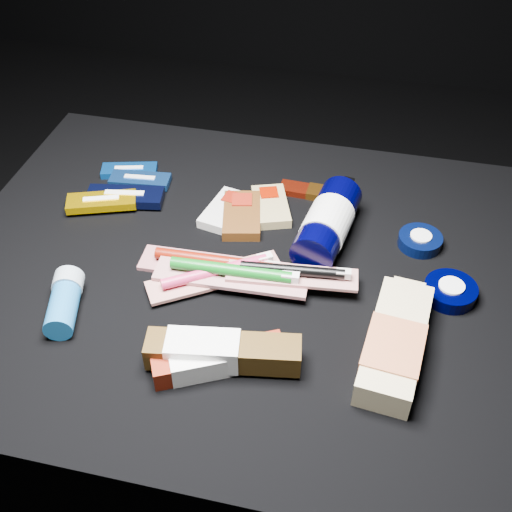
% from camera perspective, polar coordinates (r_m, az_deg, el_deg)
% --- Properties ---
extents(ground, '(3.00, 3.00, 0.00)m').
position_cam_1_polar(ground, '(1.34, -0.74, -13.53)').
color(ground, black).
rests_on(ground, ground).
extents(cloth_table, '(0.98, 0.78, 0.40)m').
position_cam_1_polar(cloth_table, '(1.18, -0.83, -8.10)').
color(cloth_table, black).
rests_on(cloth_table, ground).
extents(luna_bar_0, '(0.11, 0.06, 0.01)m').
position_cam_1_polar(luna_bar_0, '(1.26, -11.19, 7.48)').
color(luna_bar_0, blue).
rests_on(luna_bar_0, cloth_table).
extents(luna_bar_1, '(0.11, 0.05, 0.01)m').
position_cam_1_polar(luna_bar_1, '(1.22, -10.26, 6.66)').
color(luna_bar_1, navy).
rests_on(luna_bar_1, cloth_table).
extents(luna_bar_2, '(0.14, 0.07, 0.02)m').
position_cam_1_polar(luna_bar_2, '(1.18, -11.57, 5.20)').
color(luna_bar_2, black).
rests_on(luna_bar_2, cloth_table).
extents(luna_bar_3, '(0.13, 0.08, 0.02)m').
position_cam_1_polar(luna_bar_3, '(1.17, -13.56, 4.72)').
color(luna_bar_3, '#DFA900').
rests_on(luna_bar_3, cloth_table).
extents(clif_bar_0, '(0.09, 0.13, 0.02)m').
position_cam_1_polar(clif_bar_0, '(1.12, -1.27, 3.80)').
color(clif_bar_0, '#4C290E').
rests_on(clif_bar_0, cloth_table).
extents(clif_bar_1, '(0.08, 0.12, 0.02)m').
position_cam_1_polar(clif_bar_1, '(1.14, -2.62, 4.18)').
color(clif_bar_1, silver).
rests_on(clif_bar_1, cloth_table).
extents(clif_bar_2, '(0.09, 0.12, 0.02)m').
position_cam_1_polar(clif_bar_2, '(1.14, 1.30, 4.58)').
color(clif_bar_2, tan).
rests_on(clif_bar_2, cloth_table).
extents(power_bar, '(0.11, 0.04, 0.01)m').
position_cam_1_polar(power_bar, '(1.18, 5.14, 5.68)').
color(power_bar, maroon).
rests_on(power_bar, cloth_table).
extents(lotion_bottle, '(0.10, 0.23, 0.07)m').
position_cam_1_polar(lotion_bottle, '(1.07, 6.37, 2.89)').
color(lotion_bottle, black).
rests_on(lotion_bottle, cloth_table).
extents(cream_tin_upper, '(0.07, 0.07, 0.02)m').
position_cam_1_polar(cream_tin_upper, '(1.10, 14.37, 1.34)').
color(cream_tin_upper, black).
rests_on(cream_tin_upper, cloth_table).
extents(cream_tin_lower, '(0.08, 0.08, 0.02)m').
position_cam_1_polar(cream_tin_lower, '(1.02, 16.88, -3.02)').
color(cream_tin_lower, black).
rests_on(cream_tin_lower, cloth_table).
extents(bodywash_bottle, '(0.10, 0.23, 0.05)m').
position_cam_1_polar(bodywash_bottle, '(0.92, 12.22, -7.76)').
color(bodywash_bottle, '#CCB98A').
rests_on(bodywash_bottle, cloth_table).
extents(deodorant_stick, '(0.07, 0.12, 0.05)m').
position_cam_1_polar(deodorant_stick, '(0.99, -16.67, -3.90)').
color(deodorant_stick, '#19619F').
rests_on(deodorant_stick, cloth_table).
extents(toothbrush_pack_0, '(0.24, 0.06, 0.03)m').
position_cam_1_polar(toothbrush_pack_0, '(1.03, -3.60, -0.73)').
color(toothbrush_pack_0, '#A49D9A').
rests_on(toothbrush_pack_0, cloth_table).
extents(toothbrush_pack_1, '(0.21, 0.16, 0.02)m').
position_cam_1_polar(toothbrush_pack_1, '(1.00, -3.50, -1.61)').
color(toothbrush_pack_1, beige).
rests_on(toothbrush_pack_1, cloth_table).
extents(toothbrush_pack_2, '(0.24, 0.07, 0.03)m').
position_cam_1_polar(toothbrush_pack_2, '(0.99, -2.05, -1.59)').
color(toothbrush_pack_2, beige).
rests_on(toothbrush_pack_2, cloth_table).
extents(toothbrush_pack_3, '(0.21, 0.07, 0.02)m').
position_cam_1_polar(toothbrush_pack_3, '(0.98, 3.40, -1.53)').
color(toothbrush_pack_3, beige).
rests_on(toothbrush_pack_3, cloth_table).
extents(toothpaste_carton_red, '(0.18, 0.12, 0.04)m').
position_cam_1_polar(toothpaste_carton_red, '(0.89, -3.86, -9.27)').
color(toothpaste_carton_red, maroon).
rests_on(toothpaste_carton_red, cloth_table).
extents(toothpaste_carton_green, '(0.22, 0.08, 0.04)m').
position_cam_1_polar(toothpaste_carton_green, '(0.89, -3.56, -8.46)').
color(toothpaste_carton_green, '#3F2A0D').
rests_on(toothpaste_carton_green, cloth_table).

